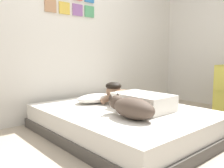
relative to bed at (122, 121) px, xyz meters
The scene contains 8 objects.
ground_plane 0.54m from the bed, 89.80° to the right, with size 13.41×13.41×0.00m, color tan.
back_wall 1.58m from the bed, 89.91° to the left, with size 4.70×0.12×2.50m.
bed is the anchor object (origin of this frame).
pillow 0.54m from the bed, 91.32° to the left, with size 0.52×0.32×0.11m, color white.
person_lying 0.29m from the bed, 16.35° to the right, with size 0.43×0.92×0.27m.
dog 0.48m from the bed, 121.76° to the right, with size 0.26×0.57×0.21m.
coffee_cup 0.52m from the bed, 79.96° to the left, with size 0.12×0.09×0.07m.
cell_phone 0.39m from the bed, 68.32° to the right, with size 0.07×0.14×0.01m, color black.
Camera 1 is at (-1.81, -1.37, 0.89)m, focal length 37.58 mm.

